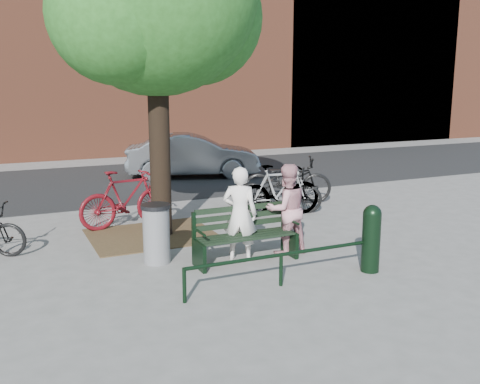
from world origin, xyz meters
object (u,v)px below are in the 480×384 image
park_bench (244,233)px  person_left (240,214)px  bollard (371,236)px  person_right (286,209)px  bicycle_c (280,190)px  litter_bin (156,233)px  parked_car (193,156)px

park_bench → person_left: (-0.05, 0.07, 0.32)m
park_bench → person_left: size_ratio=1.09×
bollard → park_bench: bearing=140.5°
bollard → person_right: bearing=118.3°
person_left → bicycle_c: (2.32, 2.79, -0.29)m
park_bench → litter_bin: bearing=159.1°
bicycle_c → parked_car: 5.38m
litter_bin → bicycle_c: bearing=32.7°
parked_car → litter_bin: bearing=174.0°
park_bench → bollard: (1.60, -1.32, 0.10)m
bicycle_c → litter_bin: bearing=157.6°
bollard → litter_bin: (-2.97, 1.84, -0.08)m
park_bench → parked_car: bearing=75.9°
park_bench → person_left: bearing=122.8°
park_bench → litter_bin: litter_bin is taller
litter_bin → parked_car: bearing=66.0°
litter_bin → parked_car: size_ratio=0.24×
bollard → parked_car: 9.56m
person_right → litter_bin: bearing=-9.2°
person_right → bicycle_c: bearing=-114.8°
parked_car → person_right: bearing=-170.5°
person_left → parked_car: person_left is taller
person_right → bollard: 1.60m
park_bench → bicycle_c: bicycle_c is taller
person_right → parked_car: person_right is taller
person_left → litter_bin: bearing=16.1°
park_bench → litter_bin: 1.46m
bollard → person_left: bearing=139.8°
litter_bin → bollard: bearing=-31.8°
bicycle_c → person_left: bearing=175.1°
park_bench → person_left: person_left is taller
person_left → litter_bin: size_ratio=1.61×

